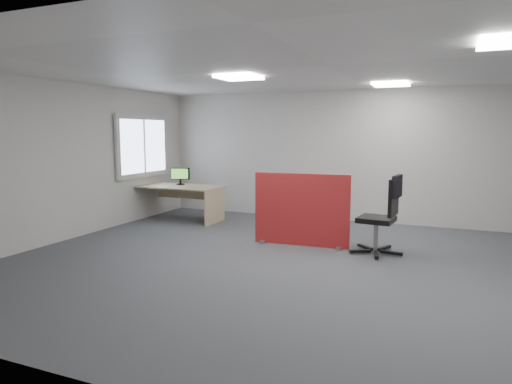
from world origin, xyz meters
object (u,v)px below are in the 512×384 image
(office_chair, at_px, (385,210))
(monitor_second, at_px, (180,175))
(red_divider, at_px, (301,211))
(second_desk, at_px, (180,194))

(office_chair, bearing_deg, monitor_second, 169.96)
(red_divider, distance_m, monitor_second, 3.33)
(second_desk, bearing_deg, red_divider, -20.18)
(red_divider, distance_m, office_chair, 1.33)
(red_divider, bearing_deg, monitor_second, 155.00)
(monitor_second, relative_size, office_chair, 0.32)
(red_divider, bearing_deg, office_chair, -5.44)
(red_divider, relative_size, monitor_second, 4.09)
(red_divider, height_order, office_chair, office_chair)
(monitor_second, height_order, office_chair, office_chair)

